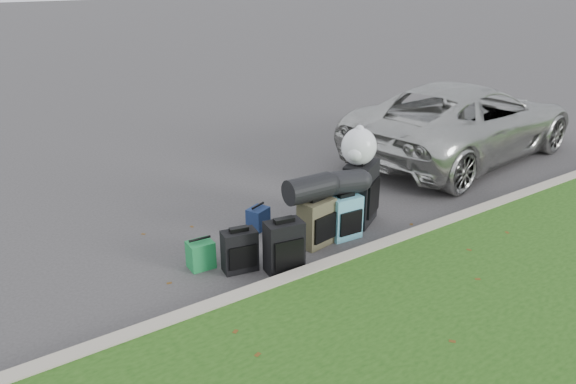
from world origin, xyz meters
TOP-DOWN VIEW (x-y plane):
  - ground at (0.00, 0.00)m, footprint 120.00×120.00m
  - curb at (0.00, -1.00)m, footprint 120.00×0.18m
  - suv at (4.35, 0.98)m, footprint 5.17×2.86m
  - suitcase_small_black at (-1.16, -0.35)m, footprint 0.43×0.29m
  - suitcase_large_black_left at (-0.75, -0.66)m, footprint 0.47×0.33m
  - suitcase_olive at (-0.04, -0.34)m, footprint 0.48×0.34m
  - suitcase_teal at (0.38, -0.40)m, footprint 0.42×0.27m
  - suitcase_large_black_right at (0.87, -0.13)m, footprint 0.66×0.58m
  - tote_green at (-1.51, -0.04)m, footprint 0.30×0.25m
  - tote_navy at (-0.40, 0.47)m, footprint 0.34×0.30m
  - duffel_left at (-0.14, -0.30)m, footprint 0.61×0.34m
  - duffel_right at (0.38, -0.29)m, footprint 0.62×0.46m
  - trash_bag at (0.80, -0.13)m, footprint 0.48×0.48m

SIDE VIEW (x-z plane):
  - ground at x=0.00m, z-range 0.00..0.00m
  - curb at x=0.00m, z-range 0.00..0.15m
  - tote_navy at x=-0.40m, z-range 0.00..0.29m
  - tote_green at x=-1.51m, z-range 0.00..0.33m
  - suitcase_small_black at x=-1.16m, z-range 0.00..0.50m
  - suitcase_teal at x=0.38m, z-range 0.00..0.57m
  - suitcase_olive at x=-0.04m, z-range 0.00..0.61m
  - suitcase_large_black_left at x=-0.75m, z-range 0.00..0.62m
  - suitcase_large_black_right at x=0.87m, z-range 0.00..0.85m
  - suv at x=4.35m, z-range 0.00..1.37m
  - duffel_right at x=0.38m, z-range 0.57..0.88m
  - duffel_left at x=-0.14m, z-range 0.61..0.93m
  - trash_bag at x=0.80m, z-range 0.85..1.33m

